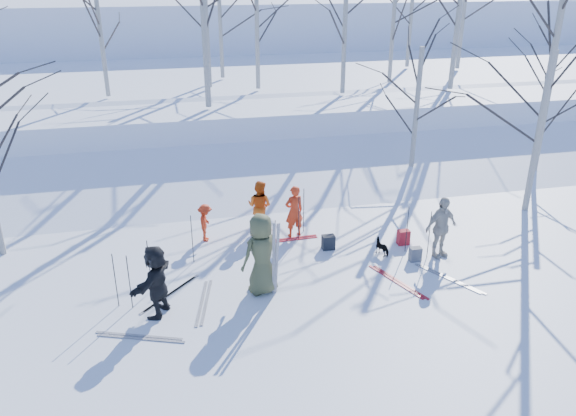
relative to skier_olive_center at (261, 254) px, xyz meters
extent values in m
plane|color=white|center=(1.04, 0.31, -1.00)|extent=(120.00, 120.00, 0.00)
cube|color=white|center=(1.04, 7.31, -0.85)|extent=(70.00, 9.49, 4.12)
cube|color=white|center=(1.04, 17.31, 0.00)|extent=(70.00, 18.00, 2.20)
cube|color=white|center=(1.04, 38.31, 1.00)|extent=(90.00, 30.00, 6.00)
imported|color=#43492B|center=(0.00, 0.00, 0.00)|extent=(1.14, 0.94, 1.99)
imported|color=red|center=(1.43, 2.75, -0.23)|extent=(0.62, 0.47, 1.53)
imported|color=#D05010|center=(0.54, 3.31, -0.23)|extent=(0.95, 0.92, 1.54)
imported|color=red|center=(-1.06, 3.01, -0.45)|extent=(0.54, 0.77, 1.09)
imported|color=beige|center=(4.90, 0.71, -0.15)|extent=(1.06, 0.66, 1.69)
imported|color=black|center=(-2.41, -0.41, -0.16)|extent=(1.17, 1.61, 1.68)
imported|color=black|center=(3.49, 1.12, -0.77)|extent=(0.44, 0.58, 0.44)
cube|color=silver|center=(0.25, -0.21, -0.05)|extent=(0.07, 0.16, 1.90)
cube|color=silver|center=(0.32, -0.22, -0.05)|extent=(0.13, 0.23, 1.89)
cylinder|color=black|center=(-3.00, -0.05, -0.33)|extent=(0.02, 0.02, 1.34)
cylinder|color=black|center=(0.54, 1.04, -0.33)|extent=(0.02, 0.02, 1.34)
cylinder|color=black|center=(1.76, 2.96, -0.33)|extent=(0.02, 0.02, 1.34)
cylinder|color=black|center=(1.49, 2.46, -0.33)|extent=(0.02, 0.02, 1.34)
cylinder|color=black|center=(-1.49, 1.80, -0.33)|extent=(0.02, 0.02, 1.34)
cylinder|color=black|center=(4.58, 0.69, -0.33)|extent=(0.02, 0.02, 1.34)
cylinder|color=black|center=(4.16, 1.14, -0.33)|extent=(0.02, 0.02, 1.34)
cylinder|color=black|center=(-2.57, 0.60, -0.33)|extent=(0.02, 0.02, 1.34)
cylinder|color=black|center=(-3.32, 0.10, -0.33)|extent=(0.02, 0.02, 1.34)
cube|color=#A51923|center=(4.27, 1.56, -0.79)|extent=(0.32, 0.22, 0.42)
cube|color=#56585E|center=(4.19, 0.60, -0.81)|extent=(0.30, 0.20, 0.38)
cube|color=black|center=(2.16, 1.74, -0.80)|extent=(0.34, 0.24, 0.40)
camera|label=1|loc=(-1.93, -11.36, 6.17)|focal=35.00mm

